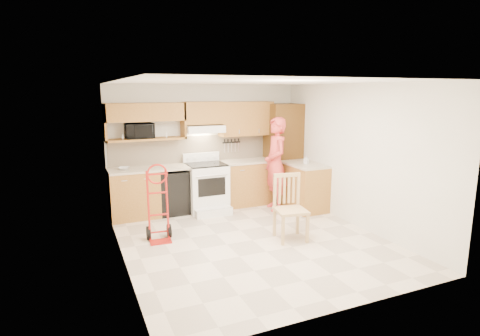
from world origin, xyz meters
TOP-DOWN VIEW (x-y plane):
  - floor at (0.00, 0.00)m, footprint 4.00×4.50m
  - ceiling at (0.00, 0.00)m, footprint 4.00×4.50m
  - wall_back at (0.00, 2.26)m, footprint 4.00×0.02m
  - wall_front at (0.00, -2.26)m, footprint 4.00×0.02m
  - wall_left at (-2.01, 0.00)m, footprint 0.02×4.50m
  - wall_right at (2.01, 0.00)m, footprint 0.02×4.50m
  - backsplash at (0.00, 2.23)m, footprint 3.92×0.03m
  - lower_cab_left at (-1.55, 1.95)m, footprint 0.90×0.60m
  - dishwasher at (-0.80, 1.95)m, footprint 0.60×0.60m
  - lower_cab_right at (0.83, 1.95)m, footprint 1.14×0.60m
  - countertop_left at (-1.25, 1.95)m, footprint 1.50×0.63m
  - countertop_right at (0.83, 1.95)m, footprint 1.14×0.63m
  - cab_return_right at (1.70, 1.15)m, footprint 0.60×1.00m
  - countertop_return at (1.70, 1.15)m, footprint 0.63×1.00m
  - pantry_tall at (1.65, 1.95)m, footprint 0.70×0.60m
  - upper_cab_left at (-1.25, 2.08)m, footprint 1.50×0.33m
  - upper_shelf_mw at (-1.25, 2.08)m, footprint 1.50×0.33m
  - upper_cab_center at (-0.12, 2.08)m, footprint 0.76×0.33m
  - upper_cab_right at (0.83, 2.08)m, footprint 1.14×0.33m
  - range_hood at (-0.12, 2.02)m, footprint 0.76×0.46m
  - knife_strip at (0.55, 2.21)m, footprint 0.40×0.05m
  - microwave at (-1.37, 2.08)m, footprint 0.52×0.36m
  - range at (-0.15, 1.78)m, footprint 0.77×1.01m
  - person at (1.15, 1.35)m, footprint 0.55×0.74m
  - hand_truck at (-1.37, 0.59)m, footprint 0.48×0.44m
  - dining_chair at (0.58, -0.21)m, footprint 0.55×0.59m
  - soap_bottle at (1.70, 1.09)m, footprint 0.10×0.10m
  - bowl at (-1.71, 1.95)m, footprint 0.24×0.24m

SIDE VIEW (x-z plane):
  - floor at x=0.00m, z-range -0.02..0.00m
  - dishwasher at x=-0.80m, z-range 0.00..0.85m
  - lower_cab_left at x=-1.55m, z-range 0.00..0.90m
  - lower_cab_right at x=0.83m, z-range 0.00..0.90m
  - cab_return_right at x=1.70m, z-range 0.00..0.90m
  - dining_chair at x=0.58m, z-range 0.00..1.06m
  - range at x=-0.15m, z-range 0.00..1.13m
  - hand_truck at x=-1.37m, z-range 0.00..1.13m
  - countertop_left at x=-1.25m, z-range 0.90..0.94m
  - countertop_right at x=0.83m, z-range 0.90..0.94m
  - countertop_return at x=1.70m, z-range 0.90..0.94m
  - person at x=1.15m, z-range 0.00..1.87m
  - bowl at x=-1.71m, z-range 0.94..0.99m
  - soap_bottle at x=1.70m, z-range 0.94..1.11m
  - pantry_tall at x=1.65m, z-range 0.00..2.10m
  - backsplash at x=0.00m, z-range 0.92..1.48m
  - knife_strip at x=0.55m, z-range 1.09..1.39m
  - wall_back at x=0.00m, z-range 0.00..2.50m
  - wall_front at x=0.00m, z-range 0.00..2.50m
  - wall_left at x=-2.01m, z-range 0.00..2.50m
  - wall_right at x=2.01m, z-range 0.00..2.50m
  - upper_shelf_mw at x=-1.25m, z-range 1.45..1.49m
  - range_hood at x=-0.12m, z-range 1.56..1.70m
  - microwave at x=-1.37m, z-range 1.49..1.78m
  - upper_cab_right at x=0.83m, z-range 1.45..2.15m
  - upper_cab_center at x=-0.12m, z-range 1.72..2.16m
  - upper_cab_left at x=-1.25m, z-range 1.81..2.15m
  - ceiling at x=0.00m, z-range 2.50..2.52m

